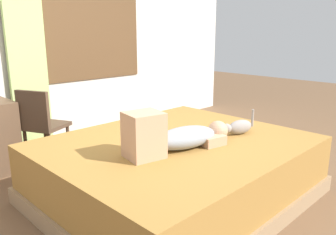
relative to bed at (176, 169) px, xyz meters
name	(u,v)px	position (x,y,z in m)	size (l,w,h in m)	color
ground_plane	(183,197)	(0.04, -0.06, -0.26)	(16.00, 16.00, 0.00)	brown
back_wall_with_window	(53,29)	(0.05, 2.16, 1.19)	(6.40, 0.14, 2.90)	silver
bed	(176,169)	(0.00, 0.00, 0.00)	(2.19, 1.84, 0.52)	#997A56
person_lying	(176,136)	(-0.17, -0.16, 0.38)	(0.94, 0.42, 0.34)	#8C939E
cat	(238,127)	(0.53, -0.26, 0.33)	(0.35, 0.17, 0.21)	gray
chair_by_desk	(41,123)	(-0.54, 1.41, 0.25)	(0.50, 0.50, 0.86)	#4C3828
curtain_left	(26,53)	(-0.36, 2.04, 0.93)	(0.44, 0.06, 2.37)	#ADCC75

